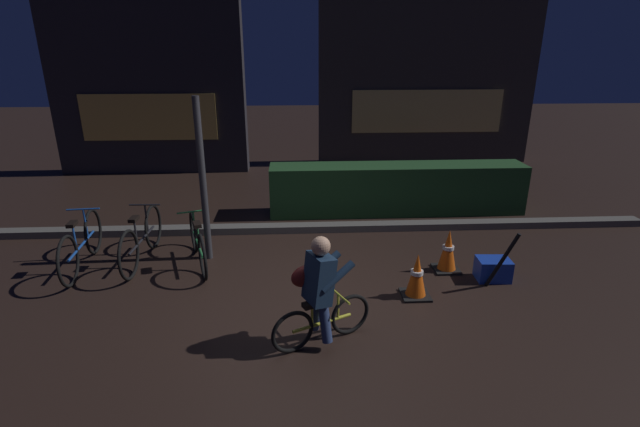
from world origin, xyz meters
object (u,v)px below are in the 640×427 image
(parked_bike_leftmost, at_px, (81,244))
(blue_crate, at_px, (493,269))
(traffic_cone_near, at_px, (417,276))
(cyclist, at_px, (319,291))
(traffic_cone_far, at_px, (448,251))
(closed_umbrella, at_px, (502,260))
(parked_bike_center_left, at_px, (198,243))
(parked_bike_left_mid, at_px, (142,239))
(street_post, at_px, (203,182))

(parked_bike_leftmost, height_order, blue_crate, parked_bike_leftmost)
(traffic_cone_near, relative_size, cyclist, 0.47)
(traffic_cone_far, distance_m, closed_umbrella, 0.78)
(parked_bike_leftmost, bearing_deg, closed_umbrella, -103.99)
(traffic_cone_near, bearing_deg, parked_bike_center_left, 159.80)
(parked_bike_center_left, relative_size, cyclist, 1.25)
(traffic_cone_far, xyz_separation_m, closed_umbrella, (0.54, -0.55, 0.11))
(parked_bike_center_left, distance_m, cyclist, 2.61)
(parked_bike_center_left, distance_m, closed_umbrella, 4.21)
(parked_bike_left_mid, relative_size, blue_crate, 3.99)
(parked_bike_leftmost, relative_size, blue_crate, 3.99)
(blue_crate, relative_size, closed_umbrella, 0.52)
(closed_umbrella, bearing_deg, parked_bike_center_left, -167.27)
(parked_bike_center_left, xyz_separation_m, traffic_cone_near, (2.95, -1.08, -0.06))
(parked_bike_leftmost, xyz_separation_m, cyclist, (3.30, -1.98, 0.26))
(parked_bike_left_mid, distance_m, traffic_cone_far, 4.44)
(parked_bike_left_mid, height_order, parked_bike_center_left, parked_bike_left_mid)
(cyclist, height_order, closed_umbrella, cyclist)
(traffic_cone_near, xyz_separation_m, traffic_cone_far, (0.62, 0.70, 0.01))
(closed_umbrella, bearing_deg, traffic_cone_far, 159.64)
(street_post, height_order, cyclist, street_post)
(blue_crate, distance_m, cyclist, 2.83)
(parked_bike_left_mid, bearing_deg, closed_umbrella, -100.21)
(blue_crate, bearing_deg, parked_bike_leftmost, 173.42)
(parked_bike_center_left, xyz_separation_m, traffic_cone_far, (3.57, -0.38, -0.04))
(traffic_cone_far, bearing_deg, cyclist, -139.82)
(parked_bike_leftmost, height_order, closed_umbrella, closed_umbrella)
(parked_bike_center_left, bearing_deg, parked_bike_left_mid, 62.45)
(parked_bike_center_left, bearing_deg, traffic_cone_far, -114.41)
(street_post, relative_size, closed_umbrella, 2.83)
(street_post, xyz_separation_m, traffic_cone_near, (2.84, -1.30, -0.92))
(traffic_cone_far, height_order, closed_umbrella, closed_umbrella)
(parked_bike_center_left, relative_size, closed_umbrella, 1.83)
(parked_bike_center_left, bearing_deg, closed_umbrella, -121.12)
(parked_bike_center_left, distance_m, traffic_cone_far, 3.59)
(traffic_cone_near, height_order, closed_umbrella, closed_umbrella)
(parked_bike_leftmost, xyz_separation_m, parked_bike_left_mid, (0.80, 0.16, -0.00))
(parked_bike_left_mid, xyz_separation_m, parked_bike_center_left, (0.84, -0.14, -0.03))
(parked_bike_leftmost, bearing_deg, blue_crate, -101.53)
(parked_bike_left_mid, relative_size, traffic_cone_near, 2.97)
(cyclist, bearing_deg, parked_bike_leftmost, 123.48)
(traffic_cone_far, bearing_deg, street_post, 170.21)
(traffic_cone_near, relative_size, closed_umbrella, 0.70)
(traffic_cone_far, bearing_deg, traffic_cone_near, -131.59)
(closed_umbrella, bearing_deg, parked_bike_leftmost, -163.49)
(parked_bike_left_mid, xyz_separation_m, cyclist, (2.50, -2.13, 0.26))
(traffic_cone_near, xyz_separation_m, closed_umbrella, (1.16, 0.15, 0.12))
(street_post, height_order, traffic_cone_far, street_post)
(traffic_cone_near, distance_m, traffic_cone_far, 0.94)
(street_post, distance_m, parked_bike_leftmost, 1.95)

